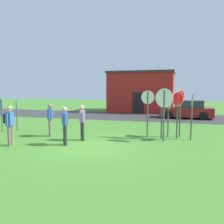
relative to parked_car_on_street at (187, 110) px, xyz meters
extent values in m
plane|color=#47842D|center=(-4.38, -11.58, -0.69)|extent=(80.00, 80.00, 0.00)
cube|color=#38383A|center=(-4.38, 0.05, -0.68)|extent=(60.00, 6.40, 0.01)
cube|color=#B2231E|center=(-4.59, 5.12, 1.35)|extent=(6.63, 5.18, 4.08)
cube|color=#383333|center=(-4.59, 5.12, 3.49)|extent=(6.83, 5.38, 0.20)
cube|color=black|center=(-4.59, 2.51, 0.36)|extent=(1.10, 0.08, 2.10)
cube|color=maroon|center=(-0.06, 0.00, -0.16)|extent=(4.40, 2.05, 0.76)
cube|color=#2D333D|center=(0.19, -0.01, 0.52)|extent=(2.32, 1.66, 0.60)
cylinder|color=black|center=(-1.45, -0.82, -0.37)|extent=(0.65, 0.26, 0.64)
cylinder|color=black|center=(-1.34, 0.98, -0.37)|extent=(0.65, 0.26, 0.64)
cylinder|color=black|center=(1.22, -0.97, -0.37)|extent=(0.65, 0.26, 0.64)
cylinder|color=black|center=(1.32, 0.82, -0.37)|extent=(0.65, 0.26, 0.64)
cylinder|color=#474C4C|center=(-1.45, -8.93, 0.47)|extent=(0.09, 0.09, 2.32)
cylinder|color=white|center=(-1.45, -8.93, 1.34)|extent=(0.67, 0.26, 0.71)
cylinder|color=#B70F14|center=(-1.45, -8.92, 1.34)|extent=(0.62, 0.24, 0.66)
cylinder|color=#474C4C|center=(-1.31, -9.48, 0.52)|extent=(0.09, 0.09, 2.41)
cylinder|color=white|center=(-1.31, -9.48, 1.35)|extent=(0.82, 0.37, 0.89)
cylinder|color=#B70F14|center=(-1.31, -9.47, 1.35)|extent=(0.76, 0.35, 0.82)
cylinder|color=#474C4C|center=(-2.16, -8.84, 0.47)|extent=(0.08, 0.08, 2.32)
cylinder|color=white|center=(-2.16, -8.84, 1.35)|extent=(0.66, 0.11, 0.67)
cylinder|color=#B70F14|center=(-2.16, -8.83, 1.35)|extent=(0.62, 0.10, 0.62)
cylinder|color=#474C4C|center=(-0.59, -8.24, 0.49)|extent=(0.10, 0.10, 2.36)
cylinder|color=white|center=(-0.59, -8.24, 1.39)|extent=(0.40, 0.57, 0.68)
cylinder|color=#B70F14|center=(-0.58, -8.24, 1.39)|extent=(0.37, 0.53, 0.63)
cylinder|color=#474C4C|center=(-0.72, -8.73, 0.45)|extent=(0.10, 0.10, 2.27)
cylinder|color=white|center=(-0.72, -8.73, 1.28)|extent=(0.55, 0.50, 0.73)
cylinder|color=#B70F14|center=(-0.71, -8.74, 1.28)|extent=(0.51, 0.47, 0.68)
cylinder|color=#474C4C|center=(-0.05, -8.82, 0.44)|extent=(0.11, 0.08, 2.27)
cylinder|color=white|center=(-0.05, -8.82, 1.29)|extent=(0.08, 0.70, 0.70)
cylinder|color=#B70F14|center=(-0.06, -8.82, 1.29)|extent=(0.08, 0.65, 0.65)
cylinder|color=#474C4C|center=(-1.16, -8.31, 0.34)|extent=(0.09, 0.09, 2.06)
cylinder|color=white|center=(-1.16, -8.31, 1.09)|extent=(0.31, 0.61, 0.67)
cylinder|color=#B70F14|center=(-1.16, -8.31, 1.09)|extent=(0.29, 0.57, 0.62)
cylinder|color=#2D2D33|center=(-5.12, -10.27, -0.25)|extent=(0.14, 0.14, 0.88)
cylinder|color=#2D2D33|center=(-5.00, -10.45, -0.25)|extent=(0.14, 0.14, 0.88)
cube|color=#9E7AB2|center=(-5.06, -10.36, 0.48)|extent=(0.38, 0.42, 0.58)
cylinder|color=#9E7AB2|center=(-5.20, -10.17, 0.46)|extent=(0.09, 0.09, 0.52)
cylinder|color=#9E7AB2|center=(-4.93, -10.56, 0.46)|extent=(0.09, 0.09, 0.52)
sphere|color=tan|center=(-5.06, -10.36, 0.90)|extent=(0.21, 0.21, 0.21)
cylinder|color=#2D2D33|center=(-5.48, -11.35, -0.25)|extent=(0.14, 0.14, 0.88)
cylinder|color=#2D2D33|center=(-5.36, -11.54, -0.25)|extent=(0.14, 0.14, 0.88)
cube|color=#3860B7|center=(-5.42, -11.44, 0.48)|extent=(0.38, 0.42, 0.58)
cylinder|color=#3860B7|center=(-5.55, -11.25, 0.46)|extent=(0.09, 0.09, 0.52)
cylinder|color=#3860B7|center=(-5.29, -11.64, 0.46)|extent=(0.09, 0.09, 0.52)
sphere|color=tan|center=(-5.42, -11.44, 0.90)|extent=(0.21, 0.21, 0.21)
cylinder|color=#7A6B56|center=(-7.09, -9.82, -0.25)|extent=(0.14, 0.14, 0.88)
cylinder|color=#7A6B56|center=(-7.01, -10.02, -0.25)|extent=(0.14, 0.14, 0.88)
cube|color=#3860B7|center=(-7.05, -9.92, 0.48)|extent=(0.33, 0.41, 0.58)
cylinder|color=#3860B7|center=(-7.13, -9.70, 0.46)|extent=(0.09, 0.09, 0.52)
cylinder|color=#3860B7|center=(-6.97, -10.15, 0.46)|extent=(0.09, 0.09, 0.52)
sphere|color=#9E7051|center=(-7.05, -9.92, 0.90)|extent=(0.21, 0.21, 0.21)
cylinder|color=#7A6B56|center=(-7.66, -12.11, -0.25)|extent=(0.14, 0.14, 0.88)
cylinder|color=#7A6B56|center=(-7.62, -12.33, -0.25)|extent=(0.14, 0.14, 0.88)
cube|color=#3860B7|center=(-7.64, -12.22, 0.48)|extent=(0.29, 0.40, 0.58)
cylinder|color=#3860B7|center=(-7.69, -11.98, 0.46)|extent=(0.09, 0.09, 0.52)
cylinder|color=#3860B7|center=(-7.59, -12.45, 0.46)|extent=(0.09, 0.09, 0.52)
sphere|color=beige|center=(-7.64, -12.22, 0.90)|extent=(0.21, 0.21, 0.21)
cylinder|color=beige|center=(-7.64, -12.22, 0.95)|extent=(0.32, 0.31, 0.02)
cylinder|color=beige|center=(-7.64, -12.22, 1.00)|extent=(0.19, 0.19, 0.09)
cube|color=#232328|center=(-7.81, -12.25, 0.50)|extent=(0.19, 0.28, 0.40)
cylinder|color=#4C4C51|center=(-10.39, -9.56, 0.25)|extent=(0.06, 0.06, 1.87)
cube|color=#1E389E|center=(-10.39, -9.56, 0.88)|extent=(0.46, 0.42, 0.60)
cylinder|color=#4C4C51|center=(-9.76, -9.06, 0.20)|extent=(0.06, 0.06, 1.78)
cube|color=#1E389E|center=(-9.76, -9.06, 0.79)|extent=(0.38, 0.50, 0.60)
camera|label=1|loc=(-0.63, -20.67, 1.78)|focal=37.79mm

